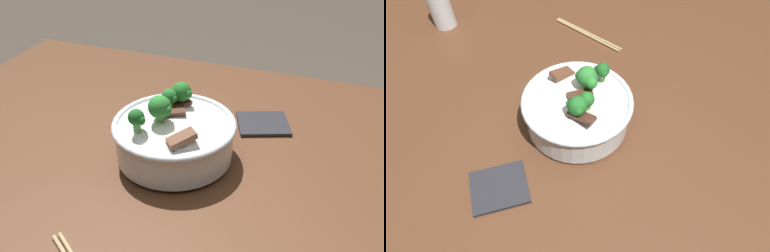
# 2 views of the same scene
# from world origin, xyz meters

# --- Properties ---
(dining_table) EXTENTS (1.49, 1.01, 0.79)m
(dining_table) POSITION_xyz_m (0.00, 0.00, 0.69)
(dining_table) COLOR #56331E
(dining_table) RESTS_ON ground
(rice_bowl) EXTENTS (0.24, 0.24, 0.15)m
(rice_bowl) POSITION_xyz_m (-0.12, 0.05, 0.84)
(rice_bowl) COLOR silver
(rice_bowl) RESTS_ON dining_table
(folded_napkin) EXTENTS (0.14, 0.13, 0.01)m
(folded_napkin) POSITION_xyz_m (0.03, 0.22, 0.79)
(folded_napkin) COLOR #28282D
(folded_napkin) RESTS_ON dining_table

